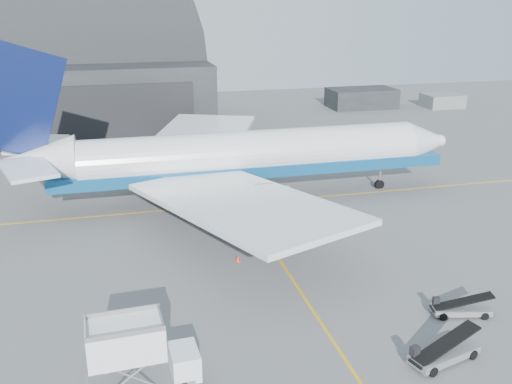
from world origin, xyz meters
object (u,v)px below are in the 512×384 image
object	(u,v)px
belt_loader_a	(443,353)
airliner	(234,157)
catering_truck	(137,357)
pushback_tug	(291,232)
belt_loader_b	(460,309)

from	to	relation	value
belt_loader_a	airliner	bearing A→B (deg)	85.85
catering_truck	pushback_tug	xyz separation A→B (m)	(15.94, 19.86, -1.77)
catering_truck	airliner	bearing A→B (deg)	65.09
catering_truck	pushback_tug	world-z (taller)	catering_truck
airliner	pushback_tug	distance (m)	13.23
airliner	catering_truck	xyz separation A→B (m)	(-12.80, -31.81, -2.95)
catering_truck	belt_loader_b	bearing A→B (deg)	3.87
airliner	belt_loader_a	xyz separation A→B (m)	(6.77, -33.76, -4.69)
airliner	pushback_tug	size ratio (longest dim) A/B	13.86
catering_truck	belt_loader_a	distance (m)	19.74
airliner	belt_loader_b	bearing A→B (deg)	-68.90
pushback_tug	belt_loader_a	xyz separation A→B (m)	(3.63, -21.80, 0.02)
belt_loader_a	belt_loader_b	size ratio (longest dim) A/B	1.17
airliner	belt_loader_a	size ratio (longest dim) A/B	9.92
catering_truck	belt_loader_b	world-z (taller)	catering_truck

